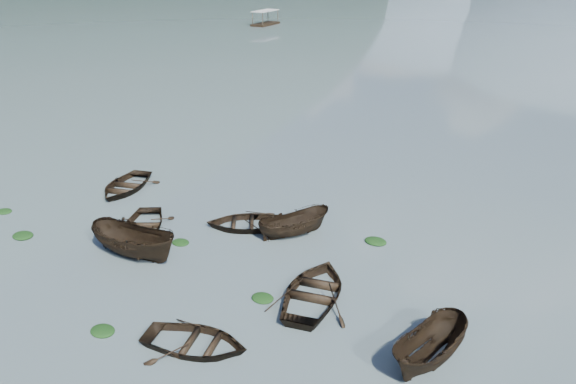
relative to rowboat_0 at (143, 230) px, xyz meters
The scene contains 17 objects.
ground_plane 9.75m from the rowboat_0, 49.26° to the right, with size 2400.00×2400.00×0.00m, color #4B5A5E.
rowboat_0 is the anchor object (origin of this frame).
rowboat_2 2.79m from the rowboat_0, 51.38° to the right, with size 1.87×4.98×1.92m, color black.
rowboat_3 11.02m from the rowboat_0, ahead, with size 3.56×4.98×1.03m, color black.
rowboat_4 10.55m from the rowboat_0, 34.07° to the right, with size 2.98×4.17×0.86m, color black.
rowboat_5 16.72m from the rowboat_0, ahead, with size 1.62×4.30×1.66m, color black.
rowboat_6 6.00m from the rowboat_0, 145.16° to the left, with size 3.30×4.62×0.96m, color black.
rowboat_7 5.61m from the rowboat_0, 35.83° to the left, with size 3.14×4.40×0.91m, color black.
rowboat_8 8.17m from the rowboat_0, 28.09° to the left, with size 1.52×4.04×1.56m, color black.
weed_clump_0 6.17m from the rowboat_0, 141.25° to the right, with size 1.17×0.96×0.26m, color black.
weed_clump_1 0.80m from the rowboat_0, 64.53° to the right, with size 0.93×0.75×0.21m, color black.
weed_clump_2 8.71m from the rowboat_0, 54.99° to the right, with size 1.06×0.85×0.23m, color black.
weed_clump_3 9.32m from the rowboat_0, 11.86° to the right, with size 1.00×0.85×0.22m, color black.
weed_clump_5 8.79m from the rowboat_0, 162.99° to the right, with size 0.94×0.76×0.20m, color black.
weed_clump_6 2.71m from the rowboat_0, ahead, with size 0.95×0.79×0.20m, color black.
weed_clump_7 12.44m from the rowboat_0, 25.55° to the left, with size 1.16×0.93×0.25m, color black.
pontoon_left 85.39m from the rowboat_0, 119.49° to the left, with size 2.80×6.73×2.58m, color black, non-canonical shape.
Camera 1 is at (14.44, -11.26, 14.04)m, focal length 35.00 mm.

